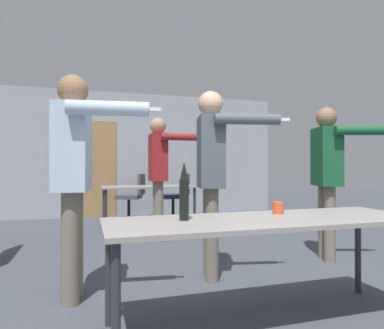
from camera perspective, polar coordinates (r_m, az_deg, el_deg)
back_wall at (r=7.73m, az=-7.91°, el=1.63°), size 6.10×0.12×2.70m
conference_table_near at (r=2.42m, az=12.45°, el=-10.16°), size 2.19×0.71×0.72m
conference_table_far at (r=6.24m, az=-7.22°, el=-4.24°), size 1.67×0.72×0.72m
person_center_tall at (r=4.25m, az=21.70°, el=-0.37°), size 0.74×0.77×1.76m
person_left_plaid at (r=5.02m, az=-5.53°, el=-0.10°), size 0.79×0.61×1.79m
person_right_polo at (r=3.29m, az=3.36°, el=0.15°), size 0.77×0.71×1.80m
person_far_watching at (r=2.92m, az=-18.97°, el=0.12°), size 0.81×0.74×1.82m
office_chair_side_rolled at (r=7.08m, az=-9.89°, el=-5.55°), size 0.65×0.61×0.92m
office_chair_far_right at (r=7.01m, az=-2.57°, el=-5.54°), size 0.55×0.52×0.93m
beer_bottle at (r=2.25m, az=-1.33°, el=-4.63°), size 0.06×0.06×0.39m
drink_cup at (r=2.64m, az=14.14°, el=-7.03°), size 0.08×0.08×0.09m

